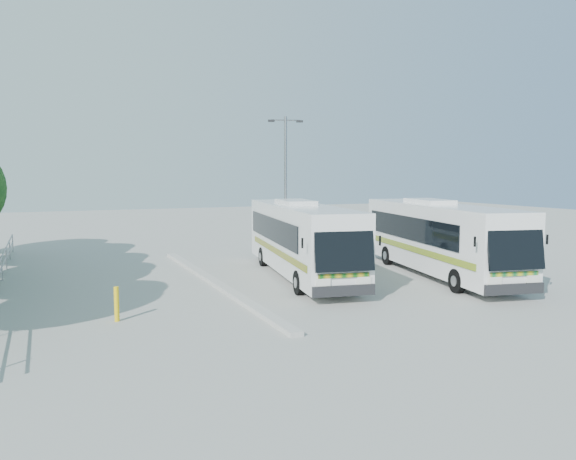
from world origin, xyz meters
name	(u,v)px	position (x,y,z in m)	size (l,w,h in m)	color
ground	(287,288)	(0.00, 0.00, 0.00)	(100.00, 100.00, 0.00)	#999994
kerb_divider	(213,282)	(-2.30, 2.00, 0.07)	(0.40, 16.00, 0.15)	#B2B2AD
coach_main	(301,238)	(1.50, 1.98, 1.65)	(3.94, 11.07, 3.01)	silver
coach_adjacent	(438,237)	(6.99, -0.06, 1.66)	(4.24, 11.13, 3.03)	silver
lamppost	(286,182)	(2.74, 6.48, 3.93)	(1.73, 0.51, 7.12)	gray
bollard	(117,304)	(-6.49, -2.39, 0.52)	(0.14, 0.14, 1.03)	yellow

